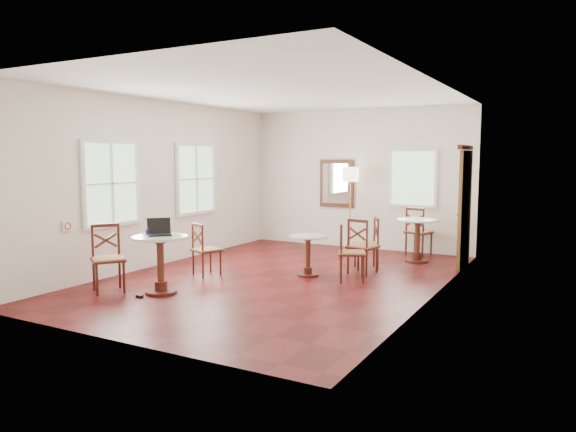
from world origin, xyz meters
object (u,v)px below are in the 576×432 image
at_px(chair_mid_b, 350,252).
at_px(power_adapter, 140,296).
at_px(chair_back_a, 418,232).
at_px(floor_lamp, 350,180).
at_px(cafe_table_near, 160,258).
at_px(chair_back_b, 368,243).
at_px(mouse, 160,233).
at_px(navy_mug, 148,232).
at_px(cafe_table_mid, 308,251).
at_px(laptop, 159,231).
at_px(chair_near_b, 108,258).
at_px(chair_near_a, 205,249).
at_px(chair_mid_a, 362,246).
at_px(water_glass, 170,231).
at_px(cafe_table_back, 417,235).

bearing_deg(chair_mid_b, power_adapter, 112.84).
xyz_separation_m(chair_back_a, floor_lamp, (-1.48, -0.02, 1.01)).
height_order(cafe_table_near, power_adapter, cafe_table_near).
relative_size(chair_back_b, mouse, 10.06).
relative_size(mouse, navy_mug, 0.92).
bearing_deg(chair_back_a, floor_lamp, 13.07).
height_order(cafe_table_mid, laptop, laptop).
height_order(cafe_table_mid, navy_mug, navy_mug).
distance_m(chair_near_b, mouse, 0.85).
height_order(cafe_table_near, chair_back_b, chair_back_b).
xyz_separation_m(chair_near_a, power_adapter, (0.08, -1.62, -0.42)).
distance_m(cafe_table_near, power_adapter, 0.61).
distance_m(chair_mid_a, power_adapter, 3.74).
bearing_deg(laptop, chair_back_a, 15.70).
xyz_separation_m(floor_lamp, navy_mug, (-1.20, -4.84, -0.62)).
distance_m(chair_near_a, navy_mug, 1.36).
distance_m(cafe_table_near, chair_mid_a, 3.39).
distance_m(cafe_table_near, laptop, 0.40).
bearing_deg(water_glass, mouse, -134.73).
height_order(cafe_table_near, laptop, laptop).
relative_size(chair_near_b, water_glass, 9.83).
xyz_separation_m(navy_mug, power_adapter, (0.13, -0.34, -0.86)).
xyz_separation_m(cafe_table_back, chair_near_b, (-3.39, -4.43, -0.01)).
bearing_deg(cafe_table_near, mouse, 131.06).
bearing_deg(water_glass, cafe_table_back, 56.19).
bearing_deg(chair_back_a, chair_near_a, 66.07).
distance_m(cafe_table_near, cafe_table_mid, 2.48).
distance_m(chair_mid_a, water_glass, 3.23).
bearing_deg(laptop, floor_lamp, 31.13).
distance_m(chair_back_b, water_glass, 3.55).
xyz_separation_m(chair_mid_b, power_adapter, (-2.21, -2.41, -0.44)).
height_order(chair_mid_a, navy_mug, chair_mid_a).
bearing_deg(floor_lamp, cafe_table_near, -101.34).
relative_size(chair_near_b, floor_lamp, 0.56).
xyz_separation_m(laptop, mouse, (-0.03, 0.05, -0.04)).
height_order(chair_near_a, chair_mid_a, chair_mid_a).
relative_size(cafe_table_back, floor_lamp, 0.46).
bearing_deg(water_glass, chair_near_a, 99.16).
bearing_deg(chair_back_a, cafe_table_back, 116.24).
height_order(cafe_table_mid, floor_lamp, floor_lamp).
distance_m(cafe_table_back, chair_back_b, 1.20).
height_order(cafe_table_back, floor_lamp, floor_lamp).
bearing_deg(floor_lamp, chair_near_b, -108.82).
height_order(cafe_table_back, chair_back_b, chair_back_b).
height_order(cafe_table_mid, mouse, mouse).
distance_m(cafe_table_near, chair_back_b, 3.71).
distance_m(chair_back_a, laptop, 5.42).
xyz_separation_m(chair_mid_b, mouse, (-2.22, -1.94, 0.40)).
bearing_deg(chair_mid_a, chair_mid_b, 101.75).
xyz_separation_m(cafe_table_back, chair_near_a, (-2.80, -2.87, -0.07)).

